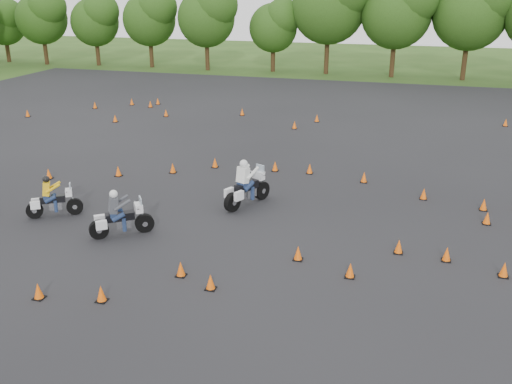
{
  "coord_description": "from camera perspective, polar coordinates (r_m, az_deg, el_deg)",
  "views": [
    {
      "loc": [
        5.31,
        -14.58,
        8.33
      ],
      "look_at": [
        0.0,
        4.0,
        1.2
      ],
      "focal_mm": 40.0,
      "sensor_mm": 36.0,
      "label": 1
    }
  ],
  "objects": [
    {
      "name": "rider_white",
      "position": [
        22.34,
        -0.87,
        1.0
      ],
      "size": [
        1.74,
        2.58,
        1.92
      ],
      "primitive_type": null,
      "rotation": [
        0.0,
        0.0,
        1.14
      ],
      "color": "white",
      "rests_on": "ground"
    },
    {
      "name": "ground",
      "position": [
        17.61,
        -3.61,
        -8.02
      ],
      "size": [
        140.0,
        140.0,
        0.0
      ],
      "primitive_type": "plane",
      "color": "#2D5119",
      "rests_on": "ground"
    },
    {
      "name": "traffic_cones",
      "position": [
        22.38,
        0.91,
        -0.98
      ],
      "size": [
        35.91,
        32.95,
        0.45
      ],
      "color": "#FF5F0A",
      "rests_on": "asphalt_pad"
    },
    {
      "name": "rider_yellow",
      "position": [
        22.6,
        -19.61,
        -0.43
      ],
      "size": [
        2.09,
        1.62,
        1.59
      ],
      "primitive_type": null,
      "rotation": [
        0.0,
        0.0,
        0.55
      ],
      "color": "yellow",
      "rests_on": "ground"
    },
    {
      "name": "asphalt_pad",
      "position": [
        22.83,
        1.38,
        -1.14
      ],
      "size": [
        62.0,
        62.0,
        0.0
      ],
      "primitive_type": "plane",
      "color": "black",
      "rests_on": "ground"
    },
    {
      "name": "treeline",
      "position": [
        49.7,
        12.67,
        15.52
      ],
      "size": [
        87.28,
        32.72,
        10.77
      ],
      "color": "#264814",
      "rests_on": "ground"
    },
    {
      "name": "rider_grey",
      "position": [
        20.23,
        -13.38,
        -1.97
      ],
      "size": [
        2.21,
        1.9,
        1.73
      ],
      "primitive_type": null,
      "rotation": [
        0.0,
        0.0,
        0.64
      ],
      "color": "#404248",
      "rests_on": "ground"
    }
  ]
}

